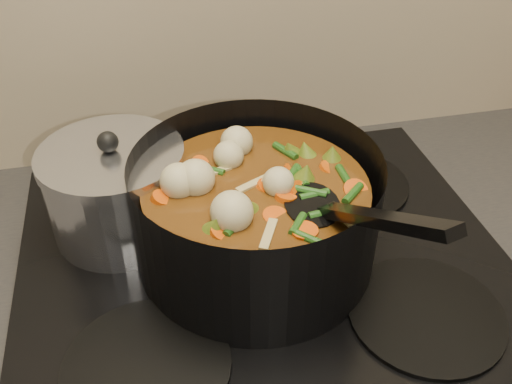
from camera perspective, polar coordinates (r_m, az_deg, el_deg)
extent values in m
cube|color=black|center=(0.77, 0.89, -9.23)|extent=(2.64, 0.64, 0.05)
cube|color=black|center=(0.74, 0.91, -7.38)|extent=(0.62, 0.54, 0.02)
cylinder|color=black|center=(0.64, -10.88, -16.68)|extent=(0.18, 0.18, 0.01)
cylinder|color=black|center=(0.70, 16.63, -11.60)|extent=(0.18, 0.18, 0.01)
cylinder|color=black|center=(0.82, -12.15, -2.08)|extent=(0.18, 0.18, 0.01)
cylinder|color=black|center=(0.87, 9.20, 0.85)|extent=(0.18, 0.18, 0.01)
cylinder|color=black|center=(0.69, 0.00, -1.93)|extent=(0.32, 0.32, 0.15)
cylinder|color=black|center=(0.74, 0.00, -6.08)|extent=(0.29, 0.29, 0.01)
cylinder|color=#643511|center=(0.70, 0.00, -2.71)|extent=(0.27, 0.27, 0.10)
cylinder|color=#E95B0A|center=(0.68, 3.26, 0.85)|extent=(0.03, 0.03, 0.03)
cylinder|color=#E95B0A|center=(0.72, 2.67, 3.37)|extent=(0.04, 0.04, 0.03)
cylinder|color=#E95B0A|center=(0.75, -2.74, 4.79)|extent=(0.04, 0.04, 0.03)
cylinder|color=#E95B0A|center=(0.69, -4.30, 1.38)|extent=(0.03, 0.04, 0.03)
cylinder|color=#E95B0A|center=(0.65, -6.79, -1.78)|extent=(0.04, 0.04, 0.03)
cylinder|color=#E95B0A|center=(0.64, -0.79, -1.67)|extent=(0.04, 0.04, 0.03)
cylinder|color=#E95B0A|center=(0.63, 3.81, -2.73)|extent=(0.04, 0.04, 0.03)
cylinder|color=#E95B0A|center=(0.67, 8.69, -0.05)|extent=(0.04, 0.03, 0.03)
cylinder|color=#E95B0A|center=(0.71, 3.25, 2.28)|extent=(0.04, 0.04, 0.03)
cylinder|color=#E95B0A|center=(0.74, -0.32, 4.41)|extent=(0.04, 0.04, 0.03)
cylinder|color=#E95B0A|center=(0.69, -2.58, 1.63)|extent=(0.03, 0.03, 0.03)
cylinder|color=#E95B0A|center=(0.67, -6.01, -0.26)|extent=(0.04, 0.04, 0.03)
cylinder|color=#E95B0A|center=(0.61, -4.93, -4.58)|extent=(0.04, 0.04, 0.03)
sphere|color=beige|center=(0.68, 5.15, 2.00)|extent=(0.04, 0.04, 0.04)
sphere|color=beige|center=(0.72, -0.34, 4.25)|extent=(0.04, 0.04, 0.04)
sphere|color=beige|center=(0.67, -5.31, 1.58)|extent=(0.04, 0.04, 0.04)
sphere|color=beige|center=(0.62, -1.37, -1.99)|extent=(0.04, 0.04, 0.04)
sphere|color=beige|center=(0.65, 5.11, 0.08)|extent=(0.04, 0.04, 0.04)
sphere|color=beige|center=(0.71, 2.62, 3.86)|extent=(0.04, 0.04, 0.04)
cone|color=#5F6B1A|center=(0.62, -5.02, -2.65)|extent=(0.04, 0.04, 0.04)
cone|color=#5F6B1A|center=(0.61, 4.37, -2.98)|extent=(0.04, 0.04, 0.04)
cone|color=#5F6B1A|center=(0.69, 6.80, 2.11)|extent=(0.04, 0.04, 0.04)
cone|color=#5F6B1A|center=(0.74, 0.17, 4.89)|extent=(0.04, 0.04, 0.04)
cone|color=#5F6B1A|center=(0.70, -6.66, 2.31)|extent=(0.04, 0.04, 0.04)
cone|color=#5F6B1A|center=(0.62, -4.69, -2.82)|extent=(0.04, 0.04, 0.04)
cone|color=#5F6B1A|center=(0.62, 4.71, -2.81)|extent=(0.04, 0.04, 0.04)
cylinder|color=#205017|center=(0.70, 1.76, 2.75)|extent=(0.01, 0.04, 0.01)
cylinder|color=#205017|center=(0.75, -2.75, 5.17)|extent=(0.04, 0.03, 0.01)
cylinder|color=#205017|center=(0.70, -6.42, 2.24)|extent=(0.04, 0.02, 0.01)
cylinder|color=#205017|center=(0.65, -5.02, -0.79)|extent=(0.03, 0.04, 0.01)
cylinder|color=#205017|center=(0.63, -0.91, -1.56)|extent=(0.03, 0.04, 0.01)
cylinder|color=#205017|center=(0.61, 5.69, -3.82)|extent=(0.04, 0.02, 0.01)
cylinder|color=#205017|center=(0.67, 7.13, 0.44)|extent=(0.04, 0.03, 0.01)
cylinder|color=#205017|center=(0.71, 3.77, 2.96)|extent=(0.01, 0.04, 0.01)
cylinder|color=#205017|center=(0.71, -0.18, 3.00)|extent=(0.04, 0.03, 0.01)
cylinder|color=#205017|center=(0.73, -6.35, 3.79)|extent=(0.04, 0.02, 0.01)
cylinder|color=#205017|center=(0.66, -7.10, 0.03)|extent=(0.03, 0.04, 0.01)
cylinder|color=#205017|center=(0.63, -3.00, -2.20)|extent=(0.03, 0.04, 0.01)
cylinder|color=#205017|center=(0.64, 1.29, -1.50)|extent=(0.04, 0.02, 0.01)
cube|color=tan|center=(0.65, -6.12, -0.48)|extent=(0.04, 0.01, 0.00)
cube|color=tan|center=(0.62, 2.61, -3.00)|extent=(0.02, 0.04, 0.00)
cube|color=tan|center=(0.70, 5.47, 2.33)|extent=(0.04, 0.03, 0.00)
cube|color=tan|center=(0.72, -2.82, 3.83)|extent=(0.04, 0.04, 0.00)
cube|color=tan|center=(0.64, -5.60, -1.30)|extent=(0.03, 0.04, 0.00)
ellipsoid|color=black|center=(0.64, 5.62, -1.38)|extent=(0.07, 0.09, 0.01)
cube|color=black|center=(0.55, 12.36, -2.71)|extent=(0.07, 0.18, 0.11)
cylinder|color=silver|center=(0.77, -13.68, -0.30)|extent=(0.18, 0.18, 0.11)
cylinder|color=silver|center=(0.74, -14.38, 3.55)|extent=(0.19, 0.19, 0.01)
sphere|color=black|center=(0.73, -14.62, 4.87)|extent=(0.03, 0.03, 0.03)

